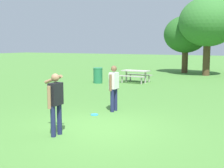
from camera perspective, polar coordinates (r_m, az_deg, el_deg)
ground_plane at (r=8.56m, az=-2.73°, el=-8.54°), size 120.00×120.00×0.00m
person_thrower at (r=10.51m, az=0.37°, el=-0.24°), size 0.22×0.61×1.64m
person_catcher at (r=7.83m, az=-10.85°, el=-2.96°), size 0.67×0.61×1.64m
frisbee at (r=10.13m, az=-3.40°, el=-5.91°), size 0.26×0.26×0.03m
picnic_table_far at (r=18.66m, az=4.59°, el=2.01°), size 1.77×1.50×0.77m
trash_can_beside_table at (r=18.33m, az=-2.73°, el=1.67°), size 0.59×0.59×0.96m
tree_tall_left at (r=25.67m, az=13.99°, el=9.20°), size 3.60×3.60×4.75m
tree_broad_center at (r=23.94m, az=17.98°, el=11.27°), size 4.38×4.38×5.94m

